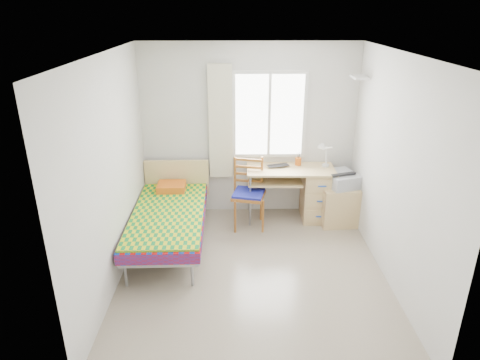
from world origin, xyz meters
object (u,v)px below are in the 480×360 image
Objects in this scene: chair at (249,189)px; bed at (169,215)px; cabinet at (338,205)px; desk at (313,191)px; printer at (341,179)px.

bed is at bearing -141.42° from chair.
chair is 1.36m from cabinet.
desk is 0.42m from cabinet.
cabinet is (1.33, 0.04, -0.28)m from chair.
chair is (-0.97, -0.22, 0.13)m from desk.
chair is at bearing 165.02° from printer.
desk is at bearing 149.99° from cabinet.
cabinet is at bearing -138.43° from printer.
printer is (1.35, 0.07, 0.12)m from chair.
chair reaches higher than cabinet.
desk reaches higher than printer.
desk is at bearing 141.37° from printer.
printer is at bearing 55.40° from cabinet.
bed is at bearing -171.01° from cabinet.
chair is at bearing -166.24° from desk.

